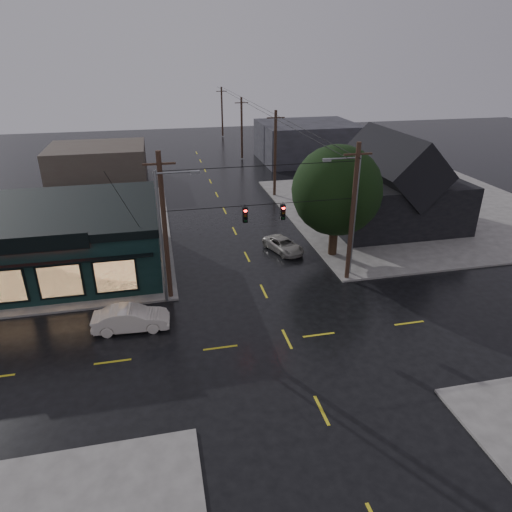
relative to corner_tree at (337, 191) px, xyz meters
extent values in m
plane|color=black|center=(-7.00, -10.79, -5.57)|extent=(160.00, 160.00, 0.00)
cube|color=#63615D|center=(-27.00, 9.21, -5.49)|extent=(28.00, 28.00, 0.15)
cube|color=#63615D|center=(13.00, 9.21, -5.49)|extent=(28.00, 28.00, 0.15)
cube|color=black|center=(-22.00, 2.21, -3.32)|extent=(16.00, 12.00, 4.20)
cube|color=black|center=(-22.00, 2.21, -0.92)|extent=(16.30, 12.30, 0.60)
cube|color=#FF1E14|center=(-22.00, -3.90, -0.97)|extent=(7.00, 0.16, 0.90)
cube|color=black|center=(8.00, 6.21, -3.17)|extent=(12.00, 11.00, 4.50)
cylinder|color=black|center=(0.00, 0.00, -3.50)|extent=(0.70, 0.70, 3.83)
sphere|color=black|center=(0.00, 0.00, 0.02)|extent=(7.14, 7.14, 7.14)
cylinder|color=black|center=(-7.00, -4.29, 0.73)|extent=(13.00, 0.04, 0.04)
cube|color=#41362F|center=(-21.00, 29.21, -3.37)|extent=(12.00, 10.00, 4.40)
cube|color=#29282D|center=(9.00, 34.21, -2.77)|extent=(14.00, 12.00, 5.60)
imported|color=silver|center=(-16.02, -7.70, -4.81)|extent=(4.66, 1.84, 1.51)
imported|color=#A6A299|center=(-3.76, 1.65, -4.99)|extent=(3.21, 4.57, 1.16)
camera|label=1|loc=(-13.68, -32.46, 10.23)|focal=32.00mm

